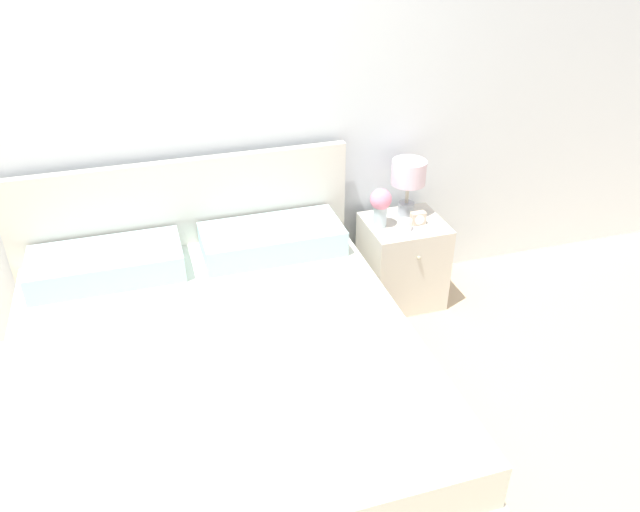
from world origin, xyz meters
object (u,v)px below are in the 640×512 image
(table_lamp, at_px, (408,177))
(nightstand, at_px, (402,261))
(alarm_clock, at_px, (418,218))
(flower_vase, at_px, (381,204))
(bed, at_px, (217,375))
(teacup, at_px, (405,226))

(table_lamp, bearing_deg, nightstand, -115.11)
(nightstand, relative_size, alarm_clock, 6.39)
(table_lamp, relative_size, flower_vase, 1.49)
(bed, bearing_deg, table_lamp, 31.05)
(alarm_clock, bearing_deg, bed, -153.61)
(bed, distance_m, teacup, 1.35)
(bed, relative_size, alarm_clock, 23.41)
(bed, relative_size, flower_vase, 8.50)
(nightstand, bearing_deg, alarm_clock, -31.94)
(bed, bearing_deg, flower_vase, 32.51)
(bed, relative_size, nightstand, 3.66)
(bed, distance_m, table_lamp, 1.56)
(table_lamp, distance_m, teacup, 0.29)
(nightstand, distance_m, alarm_clock, 0.31)
(nightstand, xyz_separation_m, flower_vase, (-0.16, 0.00, 0.40))
(nightstand, height_order, table_lamp, table_lamp)
(flower_vase, distance_m, alarm_clock, 0.24)
(bed, height_order, table_lamp, bed)
(bed, xyz_separation_m, alarm_clock, (1.28, 0.64, 0.30))
(alarm_clock, bearing_deg, teacup, -152.70)
(nightstand, xyz_separation_m, teacup, (-0.04, -0.09, 0.30))
(teacup, relative_size, alarm_clock, 1.34)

